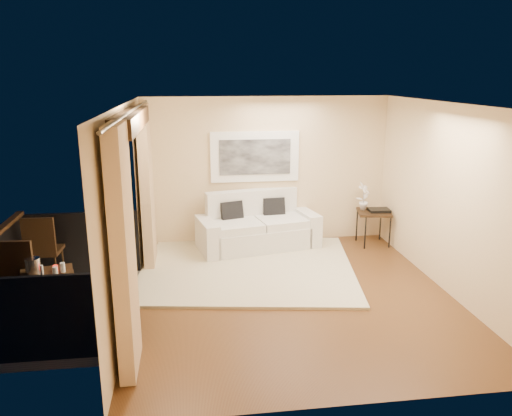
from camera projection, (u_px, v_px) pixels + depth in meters
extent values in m
plane|color=brown|center=(293.00, 295.00, 7.18)|extent=(5.00, 5.00, 0.00)
plane|color=white|center=(297.00, 104.00, 6.48)|extent=(5.00, 5.00, 0.00)
plane|color=beige|center=(267.00, 171.00, 9.22)|extent=(4.50, 0.00, 4.50)
plane|color=beige|center=(353.00, 275.00, 4.44)|extent=(4.50, 0.00, 4.50)
plane|color=beige|center=(449.00, 199.00, 7.12)|extent=(0.00, 5.00, 5.00)
plane|color=beige|center=(140.00, 181.00, 8.31)|extent=(0.00, 2.70, 2.70)
plane|color=beige|center=(105.00, 261.00, 4.77)|extent=(0.00, 2.70, 2.70)
plane|color=beige|center=(120.00, 118.00, 6.23)|extent=(0.00, 2.40, 2.40)
cube|color=black|center=(130.00, 120.00, 6.25)|extent=(0.28, 2.40, 0.22)
cube|color=#605B56|center=(66.00, 312.00, 6.79)|extent=(1.80, 2.60, 0.12)
cube|color=black|center=(81.00, 243.00, 7.86)|extent=(1.80, 0.06, 1.00)
cube|color=black|center=(34.00, 319.00, 5.43)|extent=(1.80, 0.06, 1.00)
cube|color=#D9B385|center=(147.00, 187.00, 8.05)|extent=(0.16, 0.75, 2.62)
cube|color=#D9B385|center=(124.00, 253.00, 5.08)|extent=(0.16, 0.75, 2.62)
cylinder|color=#4C473F|center=(131.00, 111.00, 6.23)|extent=(0.04, 4.80, 0.04)
cube|color=white|center=(255.00, 157.00, 9.10)|extent=(1.62, 0.05, 0.92)
cube|color=black|center=(255.00, 157.00, 9.06)|extent=(1.30, 0.02, 0.64)
cube|color=beige|center=(247.00, 267.00, 8.16)|extent=(3.80, 3.43, 0.04)
cube|color=silver|center=(258.00, 238.00, 9.03)|extent=(1.88, 1.25, 0.43)
cube|color=silver|center=(252.00, 212.00, 9.25)|extent=(1.73, 0.58, 0.83)
cube|color=silver|center=(207.00, 238.00, 8.70)|extent=(0.43, 0.94, 0.63)
cube|color=silver|center=(306.00, 227.00, 9.31)|extent=(0.43, 0.94, 0.63)
cube|color=silver|center=(237.00, 225.00, 8.79)|extent=(0.96, 0.96, 0.14)
cube|color=silver|center=(280.00, 221.00, 9.06)|extent=(0.96, 0.96, 0.14)
cube|color=black|center=(232.00, 213.00, 8.96)|extent=(0.44, 0.30, 0.42)
cube|color=black|center=(274.00, 209.00, 9.22)|extent=(0.42, 0.22, 0.42)
cube|color=black|center=(374.00, 212.00, 9.18)|extent=(0.69, 0.69, 0.04)
cylinder|color=black|center=(365.00, 233.00, 9.01)|extent=(0.03, 0.03, 0.59)
cylinder|color=black|center=(390.00, 232.00, 9.07)|extent=(0.03, 0.03, 0.59)
cylinder|color=black|center=(357.00, 226.00, 9.46)|extent=(0.03, 0.03, 0.59)
cylinder|color=black|center=(380.00, 225.00, 9.52)|extent=(0.03, 0.03, 0.59)
cube|color=black|center=(379.00, 210.00, 9.16)|extent=(0.40, 0.31, 0.05)
imported|color=white|center=(364.00, 196.00, 9.20)|extent=(0.33, 0.32, 0.52)
cube|color=black|center=(46.00, 277.00, 6.07)|extent=(0.74, 0.74, 0.05)
cylinder|color=black|center=(22.00, 314.00, 5.90)|extent=(0.04, 0.04, 0.67)
cylinder|color=black|center=(66.00, 312.00, 5.96)|extent=(0.04, 0.04, 0.67)
cylinder|color=black|center=(34.00, 296.00, 6.37)|extent=(0.04, 0.04, 0.67)
cylinder|color=black|center=(75.00, 294.00, 6.43)|extent=(0.04, 0.04, 0.67)
cube|color=black|center=(45.00, 251.00, 7.54)|extent=(0.48, 0.48, 0.05)
cube|color=black|center=(39.00, 238.00, 7.27)|extent=(0.46, 0.07, 0.60)
cylinder|color=black|center=(63.00, 262.00, 7.81)|extent=(0.03, 0.03, 0.47)
cylinder|color=black|center=(38.00, 263.00, 7.77)|extent=(0.03, 0.03, 0.47)
cylinder|color=black|center=(56.00, 271.00, 7.45)|extent=(0.03, 0.03, 0.47)
cylinder|color=black|center=(30.00, 272.00, 7.41)|extent=(0.03, 0.03, 0.47)
cube|color=black|center=(11.00, 291.00, 6.16)|extent=(0.49, 0.49, 0.05)
cube|color=black|center=(15.00, 264.00, 6.29)|extent=(0.46, 0.09, 0.60)
cylinder|color=black|center=(23.00, 316.00, 6.06)|extent=(0.03, 0.03, 0.47)
cylinder|color=black|center=(4.00, 303.00, 6.39)|extent=(0.03, 0.03, 0.47)
cylinder|color=black|center=(34.00, 303.00, 6.42)|extent=(0.03, 0.03, 0.47)
cylinder|color=silver|center=(33.00, 266.00, 6.07)|extent=(0.18, 0.18, 0.20)
cylinder|color=red|center=(55.00, 268.00, 6.18)|extent=(0.06, 0.06, 0.07)
cylinder|color=silver|center=(42.00, 272.00, 5.91)|extent=(0.04, 0.04, 0.18)
cylinder|color=silver|center=(55.00, 272.00, 6.00)|extent=(0.06, 0.06, 0.12)
cylinder|color=white|center=(63.00, 267.00, 6.14)|extent=(0.06, 0.06, 0.12)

